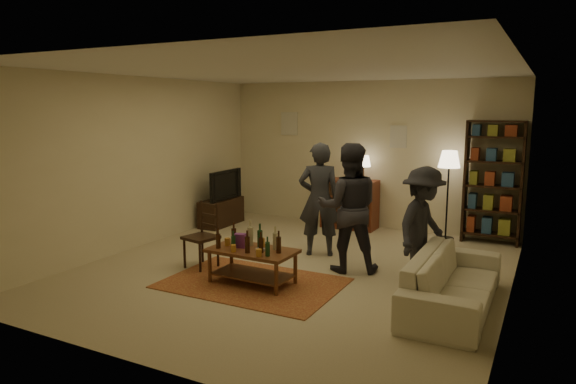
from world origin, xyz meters
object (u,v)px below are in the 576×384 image
Objects in this scene: coffee_table at (252,253)px; tv_stand at (221,205)px; dining_chair at (204,233)px; sofa at (453,281)px; person_by_sofa at (423,226)px; person_right at (349,208)px; dresser at (350,203)px; bookshelf at (493,181)px; floor_lamp at (449,165)px; person_left at (319,199)px.

tv_stand reaches higher than coffee_table.
sofa is (3.37, 0.06, -0.18)m from dining_chair.
person_by_sofa reaches higher than dining_chair.
person_right is (3.12, -1.49, 0.49)m from tv_stand.
dresser is at bearing 85.12° from dining_chair.
tv_stand is 0.78× the size of dresser.
bookshelf is at bearing 1.57° from dresser.
dresser is 3.93m from sofa.
dresser is 0.78× the size of person_right.
coffee_table is 4.35m from bookshelf.
person_by_sofa is at bearing 38.28° from sofa.
bookshelf reaches higher than coffee_table.
dresser reaches higher than coffee_table.
floor_lamp is at bearing -169.24° from bookshelf.
person_left is (-2.23, -1.95, -0.18)m from bookshelf.
bookshelf reaches higher than floor_lamp.
floor_lamp is at bearing -134.18° from person_right.
person_left is (1.18, 1.29, 0.37)m from dining_chair.
person_right is at bearing -122.39° from bookshelf.
coffee_table is at bearing -124.77° from bookshelf.
floor_lamp is at bearing 16.77° from person_by_sofa.
coffee_table is 1.47m from person_right.
person_by_sofa is (1.02, -0.08, -0.13)m from person_right.
sofa is (0.64, -3.05, -0.97)m from floor_lamp.
coffee_table is at bearing 130.90° from person_by_sofa.
coffee_table is 0.74× the size of person_by_sofa.
dresser reaches higher than dining_chair.
dresser is 1.93m from person_left.
person_right is (-1.57, -2.47, -0.16)m from bookshelf.
tv_stand is 0.60× the size of person_right.
floor_lamp is at bearing 60.96° from dining_chair.
dining_chair is at bearing -136.47° from bookshelf.
person_by_sofa is (-0.50, 0.63, 0.45)m from sofa.
floor_lamp is 1.01× the size of person_by_sofa.
dining_chair is 0.55× the size of person_left.
tv_stand is 4.19m from floor_lamp.
person_by_sofa reaches higher than sofa.
bookshelf is (2.45, 3.54, 0.63)m from coffee_table.
dining_chair is at bearing -0.78° from person_right.
person_right reaches higher than sofa.
person_right is (1.85, 0.77, 0.39)m from dining_chair.
dining_chair is at bearing -60.59° from tv_stand.
dining_chair is at bearing 24.27° from person_left.
person_left is at bearing 84.03° from person_by_sofa.
tv_stand is at bearing -168.02° from floor_lamp.
dining_chair is (-0.96, 0.29, 0.09)m from coffee_table.
dining_chair is 2.96m from person_by_sofa.
bookshelf reaches higher than tv_stand.
coffee_table is 2.18m from person_by_sofa.
dresser reaches higher than tv_stand.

